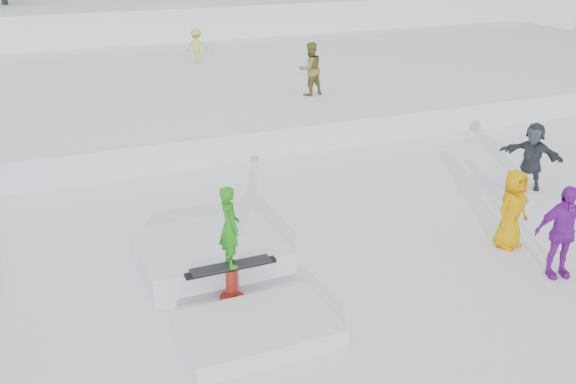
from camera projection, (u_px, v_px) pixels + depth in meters
name	position (u px, v px, depth m)	size (l,w,h in m)	color
ground	(307.00, 293.00, 11.29)	(120.00, 120.00, 0.00)	white
snow_berm	(84.00, 21.00, 36.34)	(60.00, 14.00, 2.40)	white
snow_midrise	(133.00, 85.00, 24.74)	(50.00, 18.00, 0.80)	white
walker_olive	(310.00, 69.00, 21.29)	(0.85, 0.66, 1.75)	brown
walker_ygreen	(197.00, 46.00, 26.42)	(0.92, 0.53, 1.43)	gold
spectator_purple	(562.00, 232.00, 11.57)	(1.04, 0.43, 1.77)	purple
spectator_yellow	(512.00, 209.00, 12.69)	(0.80, 0.52, 1.63)	#D18F00
spectator_dark	(532.00, 156.00, 15.65)	(1.54, 0.49, 1.66)	#2D3338
jib_rail_feature	(221.00, 269.00, 11.46)	(2.60, 4.40, 2.11)	white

